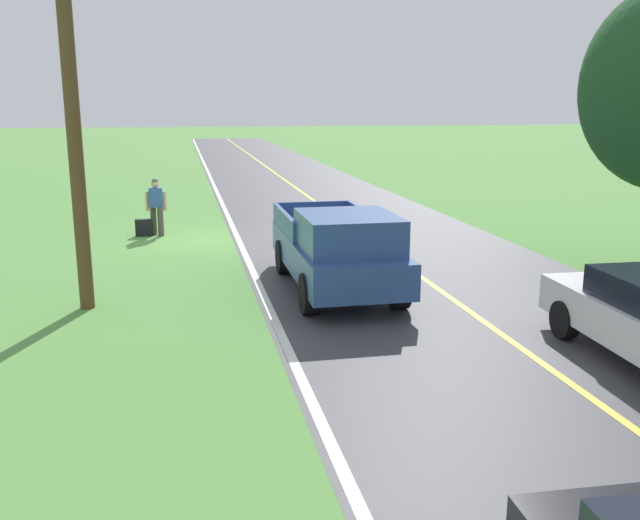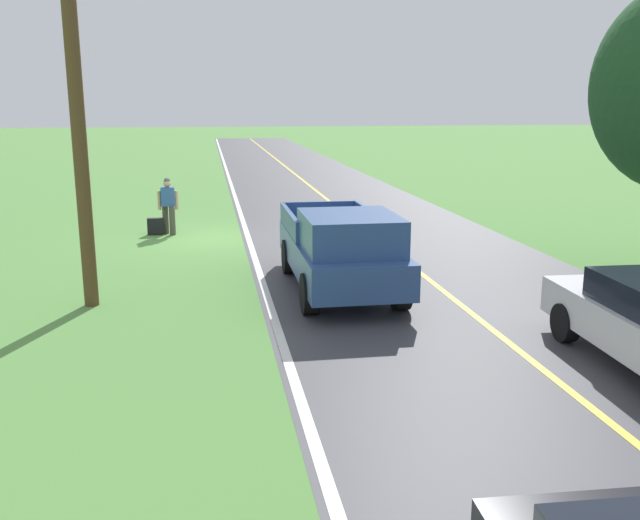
# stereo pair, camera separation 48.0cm
# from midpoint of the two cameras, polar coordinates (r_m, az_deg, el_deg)

# --- Properties ---
(ground_plane) EXTENTS (200.00, 200.00, 0.00)m
(ground_plane) POSITION_cam_midpoint_polar(r_m,az_deg,el_deg) (20.70, -10.46, 1.69)
(ground_plane) COLOR #568E42
(road_surface) EXTENTS (7.94, 120.00, 0.00)m
(road_surface) POSITION_cam_midpoint_polar(r_m,az_deg,el_deg) (21.34, 2.69, 2.23)
(road_surface) COLOR #3D3D42
(road_surface) RESTS_ON ground
(lane_edge_line) EXTENTS (0.16, 117.60, 0.00)m
(lane_edge_line) POSITION_cam_midpoint_polar(r_m,az_deg,el_deg) (20.75, -7.52, 1.84)
(lane_edge_line) COLOR silver
(lane_edge_line) RESTS_ON ground
(lane_centre_line) EXTENTS (0.14, 117.60, 0.00)m
(lane_centre_line) POSITION_cam_midpoint_polar(r_m,az_deg,el_deg) (21.34, 2.69, 2.24)
(lane_centre_line) COLOR gold
(lane_centre_line) RESTS_ON ground
(hitchhiker_walking) EXTENTS (0.62, 0.52, 1.75)m
(hitchhiker_walking) POSITION_cam_midpoint_polar(r_m,az_deg,el_deg) (21.52, -14.11, 4.59)
(hitchhiker_walking) COLOR #4C473D
(hitchhiker_walking) RESTS_ON ground
(suitcase_carried) EXTENTS (0.46, 0.21, 0.52)m
(suitcase_carried) POSITION_cam_midpoint_polar(r_m,az_deg,el_deg) (21.58, -15.13, 2.61)
(suitcase_carried) COLOR black
(suitcase_carried) RESTS_ON ground
(pickup_truck_passing) EXTENTS (2.10, 5.40, 1.82)m
(pickup_truck_passing) POSITION_cam_midpoint_polar(r_m,az_deg,el_deg) (14.50, 0.59, 1.02)
(pickup_truck_passing) COLOR #2D4C84
(pickup_truck_passing) RESTS_ON ground
(utility_pole_roadside) EXTENTS (0.28, 0.28, 7.03)m
(utility_pole_roadside) POSITION_cam_midpoint_polar(r_m,az_deg,el_deg) (13.90, -20.79, 10.28)
(utility_pole_roadside) COLOR brown
(utility_pole_roadside) RESTS_ON ground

